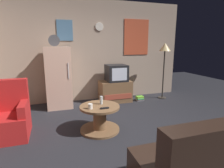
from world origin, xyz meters
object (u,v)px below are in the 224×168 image
Objects in this scene: wine_glass at (101,100)px; book_stack at (140,98)px; crt_tv at (116,73)px; couch at (218,165)px; standing_lamp at (165,51)px; remote_control at (105,108)px; tv_stand at (115,91)px; coffee_table at (100,118)px; mug_ceramic_white at (90,106)px; armchair at (7,117)px; fridge at (58,77)px.

book_stack is (1.47, 1.37, -0.49)m from wine_glass.
crt_tv is 0.32× the size of couch.
standing_lamp is at bearing 32.03° from wine_glass.
remote_control is (-0.83, -1.77, -0.31)m from crt_tv.
tv_stand is 0.51m from crt_tv.
wine_glass is 2.03m from couch.
mug_ceramic_white is at bearing -151.07° from coffee_table.
armchair is (-1.60, 0.46, -0.15)m from remote_control.
crt_tv is 3.40m from couch.
tv_stand is at bearing -0.20° from fridge.
tv_stand is at bearing 90.13° from couch.
wine_glass reaches higher than mug_ceramic_white.
crt_tv reaches higher than book_stack.
wine_glass is at bearing -118.46° from crt_tv.
couch is (-0.02, -3.37, -0.48)m from crt_tv.
couch reaches higher than coffee_table.
couch is at bearing -58.17° from mug_ceramic_white.
remote_control is at bearing -15.97° from armchair.
wine_glass is (-0.79, -1.51, 0.26)m from tv_stand.
remote_control is at bearing -114.23° from tv_stand.
crt_tv is 2.79m from armchair.
book_stack is (1.71, 1.55, -0.46)m from mug_ceramic_white.
remote_control is (-2.22, -1.64, -0.87)m from standing_lamp.
wine_glass is (-2.21, -1.38, -0.81)m from standing_lamp.
crt_tv reaches higher than remote_control.
book_stack is (0.68, -0.15, -0.23)m from tv_stand.
armchair is (-1.36, 0.39, -0.18)m from mug_ceramic_white.
coffee_table is (-0.87, -1.59, -0.56)m from crt_tv.
couch reaches higher than tv_stand.
couch is at bearing -40.59° from armchair.
fridge reaches higher than coffee_table.
remote_control is 0.16× the size of armchair.
coffee_table reaches higher than book_stack.
coffee_table is at bearing -118.64° from crt_tv.
tv_stand is 1.95m from remote_control.
coffee_table is 8.00× the size of mug_ceramic_white.
armchair reaches higher than remote_control.
fridge reaches higher than tv_stand.
coffee_table is (-2.26, -1.46, -1.12)m from standing_lamp.
remote_control is (-0.80, -1.77, 0.20)m from tv_stand.
fridge is 2.11× the size of tv_stand.
coffee_table is 3.45× the size of book_stack.
armchair is (-1.61, 0.20, -0.21)m from wine_glass.
crt_tv is at bearing 174.71° from standing_lamp.
coffee_table is at bearing 115.51° from couch.
standing_lamp is 17.67× the size of mug_ceramic_white.
tv_stand reaches higher than remote_control.
tv_stand reaches higher than book_stack.
mug_ceramic_white is (-1.03, -1.70, 0.23)m from tv_stand.
coffee_table is at bearing -147.06° from standing_lamp.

